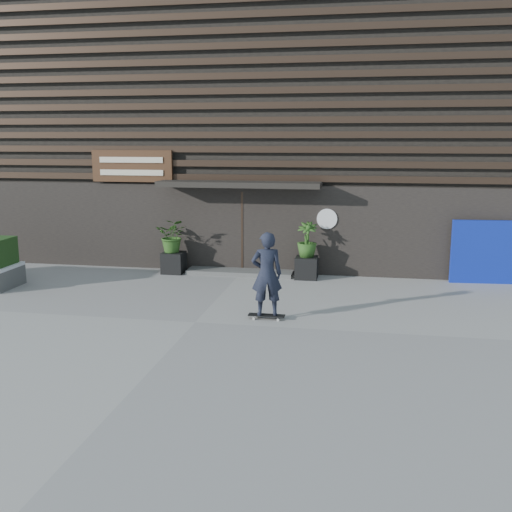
% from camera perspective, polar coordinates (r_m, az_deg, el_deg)
% --- Properties ---
extents(ground, '(80.00, 80.00, 0.00)m').
position_cam_1_polar(ground, '(12.57, -5.85, -6.34)').
color(ground, '#9D9B95').
rests_on(ground, ground).
extents(entrance_step, '(3.00, 0.80, 0.12)m').
position_cam_1_polar(entrance_step, '(16.87, -1.52, -1.53)').
color(entrance_step, '#535350').
rests_on(entrance_step, ground).
extents(planter_pot_left, '(0.60, 0.60, 0.60)m').
position_cam_1_polar(planter_pot_left, '(17.11, -7.90, -0.63)').
color(planter_pot_left, black).
rests_on(planter_pot_left, ground).
extents(bamboo_left, '(0.86, 0.75, 0.96)m').
position_cam_1_polar(bamboo_left, '(16.97, -7.97, 1.95)').
color(bamboo_left, '#2D591E').
rests_on(bamboo_left, planter_pot_left).
extents(planter_pot_right, '(0.60, 0.60, 0.60)m').
position_cam_1_polar(planter_pot_right, '(16.34, 4.86, -1.12)').
color(planter_pot_right, black).
rests_on(planter_pot_right, ground).
extents(bamboo_right, '(0.54, 0.54, 0.96)m').
position_cam_1_polar(bamboo_right, '(16.20, 4.91, 1.57)').
color(bamboo_right, '#2D591E').
rests_on(bamboo_right, planter_pot_right).
extents(blue_tarp, '(1.80, 0.26, 1.68)m').
position_cam_1_polar(blue_tarp, '(16.77, 21.19, 0.36)').
color(blue_tarp, '#0C1FA0').
rests_on(blue_tarp, ground).
extents(building, '(18.00, 11.00, 8.00)m').
position_cam_1_polar(building, '(21.73, 1.39, 11.76)').
color(building, black).
rests_on(building, ground).
extents(skateboarder, '(0.78, 0.57, 1.88)m').
position_cam_1_polar(skateboarder, '(12.47, 1.03, -1.76)').
color(skateboarder, black).
rests_on(skateboarder, ground).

